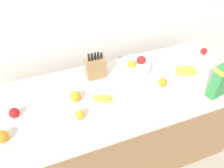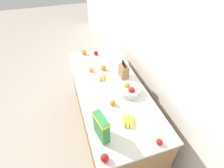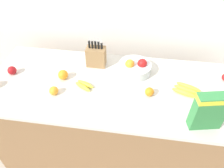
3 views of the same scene
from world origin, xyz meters
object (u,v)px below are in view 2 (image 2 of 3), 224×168
at_px(apple_rear, 96,53).
at_px(orange_front_right, 113,103).
at_px(orange_front_left, 84,52).
at_px(orange_mid_right, 91,70).
at_px(orange_near_bowl, 103,68).
at_px(apple_leftmost, 159,142).
at_px(cereal_box, 101,126).
at_px(apple_rightmost, 105,158).
at_px(knife_block, 124,71).
at_px(banana_bunch_right, 102,78).
at_px(banana_bunch_left, 128,121).
at_px(fruit_bowl, 129,90).

relative_size(apple_rear, orange_front_right, 1.04).
distance_m(orange_front_left, orange_mid_right, 0.51).
height_order(apple_rear, orange_front_right, apple_rear).
bearing_deg(orange_near_bowl, orange_mid_right, -94.93).
xyz_separation_m(orange_near_bowl, orange_front_left, (-0.53, -0.19, -0.00)).
xyz_separation_m(apple_leftmost, orange_near_bowl, (-1.33, -0.17, 0.01)).
height_order(cereal_box, apple_rightmost, cereal_box).
bearing_deg(orange_front_left, knife_block, 28.38).
bearing_deg(apple_rightmost, apple_rear, 168.40).
distance_m(orange_front_right, orange_near_bowl, 0.72).
xyz_separation_m(apple_rightmost, orange_near_bowl, (-1.32, 0.37, 0.00)).
bearing_deg(apple_rear, apple_rightmost, -11.60).
height_order(knife_block, apple_leftmost, knife_block).
bearing_deg(apple_rightmost, apple_leftmost, 89.29).
distance_m(apple_leftmost, orange_near_bowl, 1.34).
bearing_deg(orange_mid_right, apple_rear, 157.08).
bearing_deg(cereal_box, orange_near_bowl, 151.21).
height_order(apple_leftmost, orange_near_bowl, orange_near_bowl).
height_order(knife_block, banana_bunch_right, knife_block).
height_order(apple_leftmost, orange_mid_right, orange_mid_right).
distance_m(knife_block, orange_front_left, 0.87).
bearing_deg(apple_rear, orange_front_right, -4.35).
distance_m(orange_near_bowl, orange_front_left, 0.56).
distance_m(banana_bunch_left, apple_rightmost, 0.48).
relative_size(knife_block, cereal_box, 1.00).
height_order(banana_bunch_left, orange_front_right, orange_front_right).
height_order(cereal_box, banana_bunch_left, cereal_box).
bearing_deg(cereal_box, fruit_bowl, 123.00).
bearing_deg(knife_block, orange_front_left, -151.62).
bearing_deg(banana_bunch_left, cereal_box, -75.77).
bearing_deg(orange_front_right, banana_bunch_left, 15.53).
relative_size(banana_bunch_right, orange_near_bowl, 2.05).
height_order(orange_front_right, orange_front_left, orange_front_left).
bearing_deg(orange_front_left, banana_bunch_right, 8.98).
relative_size(cereal_box, orange_front_left, 3.50).
relative_size(fruit_bowl, apple_leftmost, 4.33).
height_order(cereal_box, orange_mid_right, cereal_box).
xyz_separation_m(banana_bunch_left, orange_mid_right, (-1.01, -0.17, 0.02)).
distance_m(banana_bunch_left, orange_front_right, 0.30).
height_order(banana_bunch_right, orange_front_right, orange_front_right).
bearing_deg(orange_front_left, apple_rightmost, -5.48).
bearing_deg(apple_leftmost, orange_front_left, -168.96).
distance_m(apple_leftmost, orange_front_right, 0.67).
bearing_deg(orange_near_bowl, orange_front_right, -7.22).
xyz_separation_m(banana_bunch_right, orange_near_bowl, (-0.19, 0.07, 0.02)).
xyz_separation_m(apple_rightmost, orange_front_right, (-0.61, 0.28, -0.00)).
xyz_separation_m(knife_block, orange_near_bowl, (-0.24, -0.22, -0.05)).
relative_size(banana_bunch_right, orange_front_left, 2.07).
relative_size(banana_bunch_left, apple_rear, 3.19).
relative_size(orange_near_bowl, orange_mid_right, 1.18).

